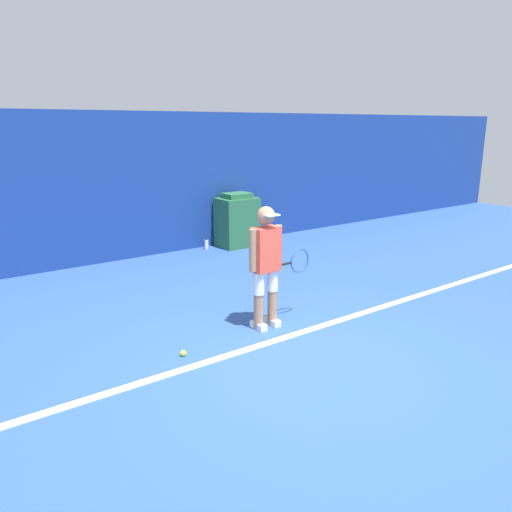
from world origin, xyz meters
The scene contains 7 objects.
ground_plane centered at (0.00, 0.00, 0.00)m, with size 24.00×24.00×0.00m, color #2D5193.
back_wall centered at (0.00, 5.28, 1.35)m, with size 24.00×0.10×2.69m.
court_baseline centered at (0.00, 0.70, 0.01)m, with size 21.60×0.10×0.01m.
tennis_player centered at (0.25, 1.11, 0.84)m, with size 0.97×0.29×1.52m.
tennis_ball centered at (-0.99, 0.99, 0.03)m, with size 0.07×0.07×0.07m.
covered_chair centered at (2.36, 4.88, 0.53)m, with size 0.78×0.59×1.10m.
water_bottle centered at (1.71, 5.04, 0.10)m, with size 0.08×0.08×0.21m.
Camera 1 is at (-3.29, -3.51, 2.45)m, focal length 35.00 mm.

